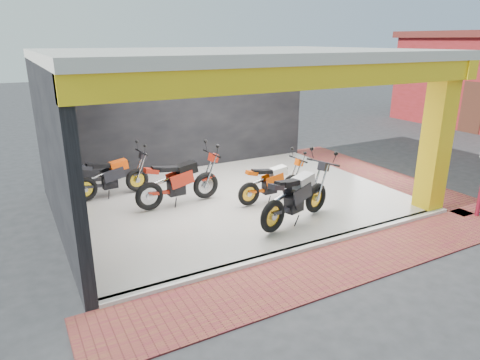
# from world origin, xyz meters

# --- Properties ---
(ground) EXTENTS (80.00, 80.00, 0.00)m
(ground) POSITION_xyz_m (0.00, 0.00, 0.00)
(ground) COLOR #2D2D30
(ground) RESTS_ON ground
(showroom_floor) EXTENTS (8.00, 6.00, 0.10)m
(showroom_floor) POSITION_xyz_m (0.00, 2.00, 0.05)
(showroom_floor) COLOR white
(showroom_floor) RESTS_ON ground
(showroom_ceiling) EXTENTS (8.40, 6.40, 0.20)m
(showroom_ceiling) POSITION_xyz_m (0.00, 2.00, 3.60)
(showroom_ceiling) COLOR beige
(showroom_ceiling) RESTS_ON corner_column
(back_wall) EXTENTS (8.20, 0.20, 3.50)m
(back_wall) POSITION_xyz_m (0.00, 5.10, 1.75)
(back_wall) COLOR black
(back_wall) RESTS_ON ground
(left_wall) EXTENTS (0.20, 6.20, 3.50)m
(left_wall) POSITION_xyz_m (-4.10, 2.00, 1.75)
(left_wall) COLOR black
(left_wall) RESTS_ON ground
(corner_column) EXTENTS (0.50, 0.50, 3.50)m
(corner_column) POSITION_xyz_m (3.75, -0.75, 1.75)
(corner_column) COLOR yellow
(corner_column) RESTS_ON ground
(header_beam_front) EXTENTS (8.40, 0.30, 0.40)m
(header_beam_front) POSITION_xyz_m (0.00, -1.00, 3.30)
(header_beam_front) COLOR yellow
(header_beam_front) RESTS_ON corner_column
(header_beam_right) EXTENTS (0.30, 6.40, 0.40)m
(header_beam_right) POSITION_xyz_m (4.00, 2.00, 3.30)
(header_beam_right) COLOR yellow
(header_beam_right) RESTS_ON corner_column
(floor_kerb) EXTENTS (8.00, 0.20, 0.10)m
(floor_kerb) POSITION_xyz_m (0.00, -1.02, 0.05)
(floor_kerb) COLOR white
(floor_kerb) RESTS_ON ground
(paver_front) EXTENTS (9.00, 1.40, 0.03)m
(paver_front) POSITION_xyz_m (0.00, -1.80, 0.01)
(paver_front) COLOR maroon
(paver_front) RESTS_ON ground
(paver_right) EXTENTS (1.40, 7.00, 0.03)m
(paver_right) POSITION_xyz_m (4.80, 2.00, 0.01)
(paver_right) COLOR maroon
(paver_right) RESTS_ON ground
(moto_hero) EXTENTS (1.94, 0.73, 1.18)m
(moto_hero) POSITION_xyz_m (1.25, 1.32, 0.69)
(moto_hero) COLOR #DE4E09
(moto_hero) RESTS_ON showroom_floor
(moto_row_a) EXTENTS (2.48, 1.49, 1.42)m
(moto_row_a) POSITION_xyz_m (1.12, 0.20, 0.81)
(moto_row_a) COLOR black
(moto_row_a) RESTS_ON showroom_floor
(moto_row_b) EXTENTS (2.31, 0.97, 1.39)m
(moto_row_b) POSITION_xyz_m (-0.71, 2.24, 0.79)
(moto_row_b) COLOR #B42413
(moto_row_b) RESTS_ON showroom_floor
(moto_row_c) EXTENTS (2.12, 0.94, 1.26)m
(moto_row_c) POSITION_xyz_m (-2.06, 3.60, 0.73)
(moto_row_c) COLOR black
(moto_row_c) RESTS_ON showroom_floor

